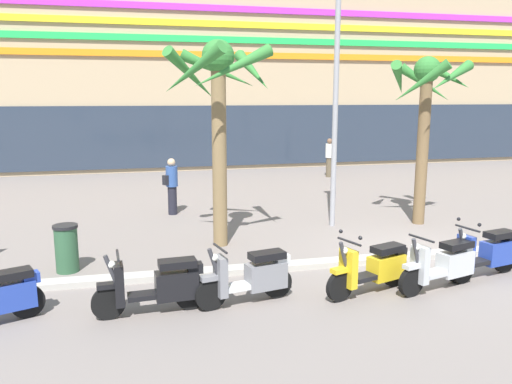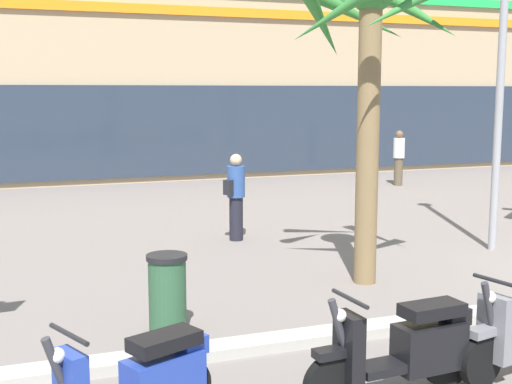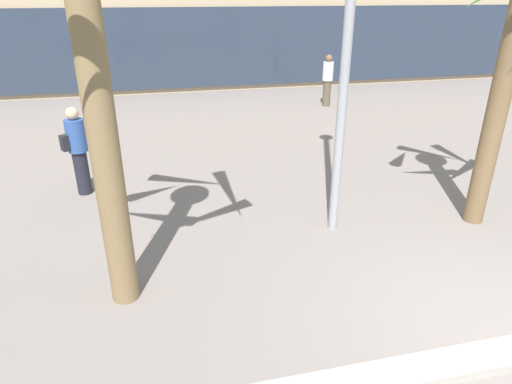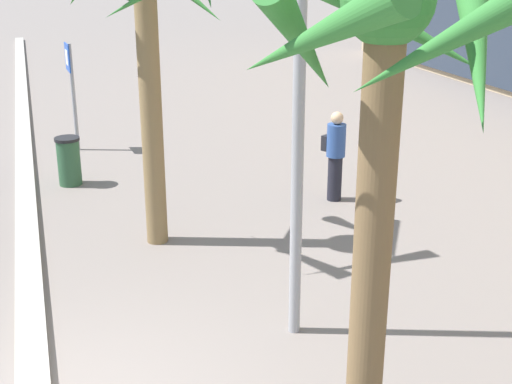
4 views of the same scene
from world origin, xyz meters
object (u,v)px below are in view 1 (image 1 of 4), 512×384
(scooter_silver_second_in_line, at_px, (444,264))
(palm_tree_near_sign, at_px, (218,93))
(pedestrian_window_shopping, at_px, (172,185))
(scooter_yellow_tail_end, at_px, (374,268))
(street_lamp, at_px, (337,63))
(scooter_blue_far_back, at_px, (488,253))
(pedestrian_strolling_near_curb, at_px, (329,157))
(palm_tree_mid_walkway, at_px, (427,98))
(litter_bin, at_px, (67,248))
(scooter_grey_last_in_row, at_px, (252,277))
(scooter_black_gap_after_mid, at_px, (159,286))

(scooter_silver_second_in_line, bearing_deg, palm_tree_near_sign, 133.91)
(scooter_silver_second_in_line, bearing_deg, pedestrian_window_shopping, 121.76)
(scooter_yellow_tail_end, bearing_deg, street_lamp, 77.43)
(scooter_blue_far_back, height_order, pedestrian_strolling_near_curb, pedestrian_strolling_near_curb)
(scooter_blue_far_back, bearing_deg, palm_tree_mid_walkway, 76.69)
(scooter_blue_far_back, height_order, pedestrian_window_shopping, pedestrian_window_shopping)
(scooter_silver_second_in_line, distance_m, palm_tree_near_sign, 5.89)
(scooter_yellow_tail_end, bearing_deg, pedestrian_strolling_near_curb, 72.26)
(street_lamp, bearing_deg, pedestrian_window_shopping, 150.13)
(palm_tree_mid_walkway, bearing_deg, scooter_blue_far_back, -103.31)
(pedestrian_strolling_near_curb, bearing_deg, scooter_blue_far_back, -97.05)
(pedestrian_window_shopping, bearing_deg, street_lamp, -29.87)
(litter_bin, relative_size, street_lamp, 0.14)
(scooter_grey_last_in_row, bearing_deg, palm_tree_near_sign, 89.74)
(scooter_blue_far_back, distance_m, palm_tree_near_sign, 6.46)
(scooter_blue_far_back, xyz_separation_m, street_lamp, (-1.47, 4.33, 3.78))
(palm_tree_mid_walkway, bearing_deg, street_lamp, 173.11)
(palm_tree_mid_walkway, bearing_deg, scooter_black_gap_after_mid, -148.94)
(scooter_grey_last_in_row, bearing_deg, palm_tree_mid_walkway, 36.96)
(litter_bin, bearing_deg, pedestrian_window_shopping, 62.42)
(scooter_grey_last_in_row, relative_size, street_lamp, 0.25)
(scooter_black_gap_after_mid, bearing_deg, street_lamp, 44.13)
(scooter_silver_second_in_line, height_order, pedestrian_window_shopping, pedestrian_window_shopping)
(scooter_black_gap_after_mid, distance_m, palm_tree_mid_walkway, 8.87)
(street_lamp, bearing_deg, scooter_yellow_tail_end, -102.57)
(scooter_blue_far_back, bearing_deg, litter_bin, 165.00)
(scooter_yellow_tail_end, xyz_separation_m, street_lamp, (1.02, 4.58, 3.80))
(scooter_yellow_tail_end, bearing_deg, pedestrian_window_shopping, 113.83)
(pedestrian_strolling_near_curb, height_order, street_lamp, street_lamp)
(scooter_blue_far_back, distance_m, litter_bin, 8.20)
(scooter_yellow_tail_end, height_order, pedestrian_strolling_near_curb, pedestrian_strolling_near_curb)
(street_lamp, bearing_deg, palm_tree_near_sign, -161.52)
(scooter_black_gap_after_mid, bearing_deg, scooter_yellow_tail_end, 0.59)
(scooter_black_gap_after_mid, xyz_separation_m, street_lamp, (4.76, 4.62, 3.79))
(palm_tree_mid_walkway, xyz_separation_m, pedestrian_strolling_near_curb, (0.56, 8.23, -2.50))
(palm_tree_mid_walkway, height_order, pedestrian_window_shopping, palm_tree_mid_walkway)
(palm_tree_mid_walkway, bearing_deg, pedestrian_window_shopping, 157.93)
(scooter_blue_far_back, xyz_separation_m, pedestrian_strolling_near_curb, (1.52, 12.26, 0.41))
(scooter_blue_far_back, distance_m, pedestrian_window_shopping, 8.68)
(street_lamp, bearing_deg, scooter_black_gap_after_mid, -135.87)
(scooter_yellow_tail_end, height_order, street_lamp, street_lamp)
(pedestrian_window_shopping, bearing_deg, pedestrian_strolling_near_curb, 38.40)
(pedestrian_strolling_near_curb, bearing_deg, scooter_black_gap_after_mid, -121.66)
(scooter_silver_second_in_line, relative_size, palm_tree_mid_walkway, 0.40)
(scooter_blue_far_back, bearing_deg, scooter_black_gap_after_mid, -177.35)
(scooter_silver_second_in_line, relative_size, pedestrian_strolling_near_curb, 1.07)
(scooter_grey_last_in_row, relative_size, palm_tree_mid_walkway, 0.39)
(scooter_yellow_tail_end, bearing_deg, scooter_grey_last_in_row, 178.99)
(palm_tree_near_sign, bearing_deg, scooter_silver_second_in_line, -46.09)
(palm_tree_mid_walkway, xyz_separation_m, litter_bin, (-8.87, -1.91, -2.88))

